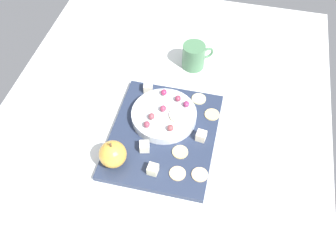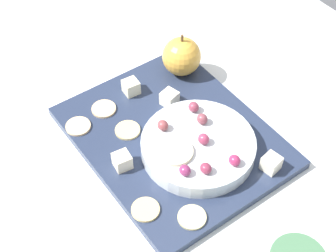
% 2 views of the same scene
% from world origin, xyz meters
% --- Properties ---
extents(table, '(1.43, 0.95, 0.03)m').
position_xyz_m(table, '(0.00, 0.00, 0.02)').
color(table, silver).
rests_on(table, ground).
extents(platter, '(0.35, 0.28, 0.02)m').
position_xyz_m(platter, '(0.05, -0.02, 0.04)').
color(platter, '#263049').
rests_on(platter, table).
extents(serving_dish, '(0.18, 0.18, 0.03)m').
position_xyz_m(serving_dish, '(0.10, -0.01, 0.06)').
color(serving_dish, silver).
rests_on(serving_dish, platter).
extents(apple_whole, '(0.07, 0.07, 0.07)m').
position_xyz_m(apple_whole, '(-0.07, 0.08, 0.08)').
color(apple_whole, gold).
rests_on(apple_whole, platter).
extents(apple_stem, '(0.01, 0.01, 0.01)m').
position_xyz_m(apple_stem, '(-0.07, 0.08, 0.12)').
color(apple_stem, brown).
rests_on(apple_stem, apple_whole).
extents(cheese_cube_0, '(0.03, 0.03, 0.03)m').
position_xyz_m(cheese_cube_0, '(-0.07, -0.02, 0.06)').
color(cheese_cube_0, '#EFE8BE').
rests_on(cheese_cube_0, platter).
extents(cheese_cube_1, '(0.03, 0.03, 0.03)m').
position_xyz_m(cheese_cube_1, '(-0.01, 0.02, 0.06)').
color(cheese_cube_1, white).
rests_on(cheese_cube_1, platter).
extents(cheese_cube_2, '(0.03, 0.03, 0.03)m').
position_xyz_m(cheese_cube_2, '(0.06, -0.12, 0.06)').
color(cheese_cube_2, '#F9EAC7').
rests_on(cheese_cube_2, platter).
extents(cheese_cube_3, '(0.03, 0.03, 0.03)m').
position_xyz_m(cheese_cube_3, '(0.19, 0.06, 0.06)').
color(cheese_cube_3, '#F0E5CC').
rests_on(cheese_cube_3, platter).
extents(cracker_0, '(0.04, 0.04, 0.00)m').
position_xyz_m(cracker_0, '(0.19, -0.09, 0.05)').
color(cracker_0, beige).
rests_on(cracker_0, platter).
extents(cracker_1, '(0.04, 0.04, 0.00)m').
position_xyz_m(cracker_1, '(0.14, -0.14, 0.05)').
color(cracker_1, '#E0C17D').
rests_on(cracker_1, platter).
extents(cracker_2, '(0.04, 0.04, 0.00)m').
position_xyz_m(cracker_2, '(-0.06, -0.08, 0.05)').
color(cracker_2, '#DEB887').
rests_on(cracker_2, platter).
extents(cracker_3, '(0.04, 0.04, 0.00)m').
position_xyz_m(cracker_3, '(0.00, -0.08, 0.05)').
color(cracker_3, '#D1B97C').
rests_on(cracker_3, platter).
extents(cracker_4, '(0.04, 0.04, 0.00)m').
position_xyz_m(cracker_4, '(-0.06, -0.14, 0.05)').
color(cracker_4, '#DDB889').
rests_on(cracker_4, platter).
extents(grape_0, '(0.02, 0.02, 0.02)m').
position_xyz_m(grape_0, '(0.15, -0.04, 0.08)').
color(grape_0, '#842D45').
rests_on(grape_0, serving_dish).
extents(grape_1, '(0.02, 0.02, 0.02)m').
position_xyz_m(grape_1, '(0.05, 0.02, 0.08)').
color(grape_1, '#843548').
rests_on(grape_1, serving_dish).
extents(grape_2, '(0.02, 0.02, 0.02)m').
position_xyz_m(grape_2, '(0.14, -0.06, 0.08)').
color(grape_2, '#822A57').
rests_on(grape_2, serving_dish).
extents(grape_3, '(0.02, 0.02, 0.02)m').
position_xyz_m(grape_3, '(0.11, -0.01, 0.08)').
color(grape_3, '#9B3451').
rests_on(grape_3, serving_dish).
extents(grape_4, '(0.02, 0.02, 0.02)m').
position_xyz_m(grape_4, '(0.05, -0.04, 0.08)').
color(grape_4, brown).
rests_on(grape_4, serving_dish).
extents(grape_5, '(0.02, 0.02, 0.02)m').
position_xyz_m(grape_5, '(0.07, 0.02, 0.08)').
color(grape_5, brown).
rests_on(grape_5, serving_dish).
extents(grape_6, '(0.02, 0.02, 0.02)m').
position_xyz_m(grape_6, '(0.17, 0.01, 0.08)').
color(grape_6, '#9A2850').
rests_on(grape_6, serving_dish).
extents(apple_slice_0, '(0.05, 0.05, 0.01)m').
position_xyz_m(apple_slice_0, '(0.10, -0.05, 0.07)').
color(apple_slice_0, beige).
rests_on(apple_slice_0, serving_dish).
extents(cup, '(0.07, 0.09, 0.08)m').
position_xyz_m(cup, '(0.35, -0.05, 0.07)').
color(cup, '#45744E').
rests_on(cup, table).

